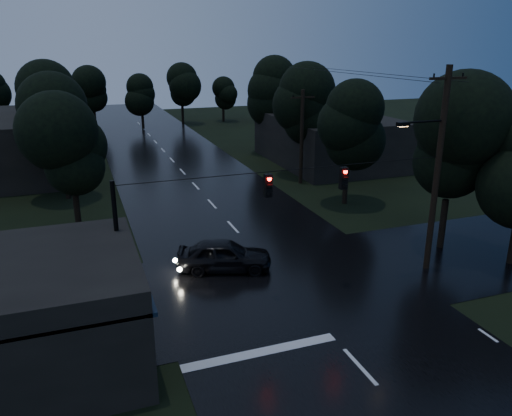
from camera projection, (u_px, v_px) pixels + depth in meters
main_road at (196, 186)px, 39.96m from camera, size 12.00×120.00×0.02m
cross_street at (283, 282)px, 23.90m from camera, size 60.00×9.00×0.02m
building_far_right at (329, 140)px, 47.38m from camera, size 10.00×14.00×4.40m
building_far_left at (11, 144)px, 43.57m from camera, size 10.00×16.00×5.00m
utility_pole_main at (436, 168)px, 23.76m from camera, size 3.50×0.30×10.00m
utility_pole_far at (302, 136)px, 39.65m from camera, size 2.00×0.30×7.50m
anchor_pole_left at (119, 254)px, 19.64m from camera, size 0.18×0.18×6.00m
span_signals at (306, 181)px, 21.53m from camera, size 15.00×0.37×1.12m
tree_corner_near at (453, 142)px, 26.15m from camera, size 4.48×4.48×9.44m
tree_left_a at (70, 148)px, 28.26m from camera, size 3.92×3.92×8.26m
tree_left_b at (59, 122)px, 35.09m from camera, size 4.20×4.20×8.85m
tree_left_c at (53, 102)px, 43.70m from camera, size 4.48×4.48×9.44m
tree_right_a at (349, 125)px, 33.97m from camera, size 4.20×4.20×8.85m
tree_right_b at (306, 106)px, 41.19m from camera, size 4.48×4.48×9.44m
tree_right_c at (269, 91)px, 50.19m from camera, size 4.76×4.76×10.03m
car at (224, 255)px, 24.97m from camera, size 5.05×3.27×1.60m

